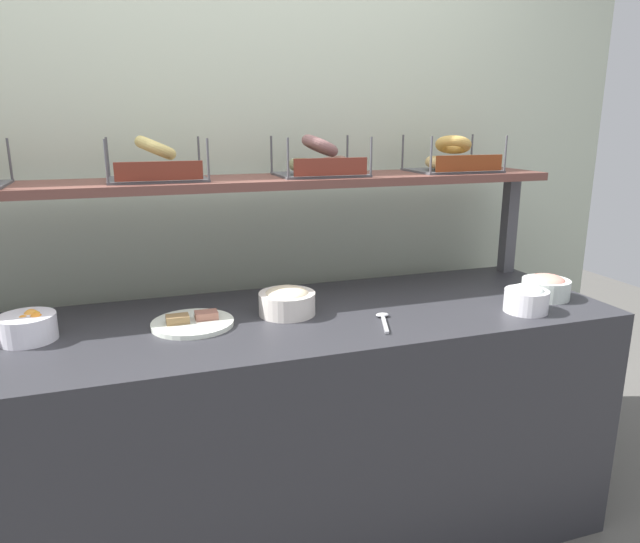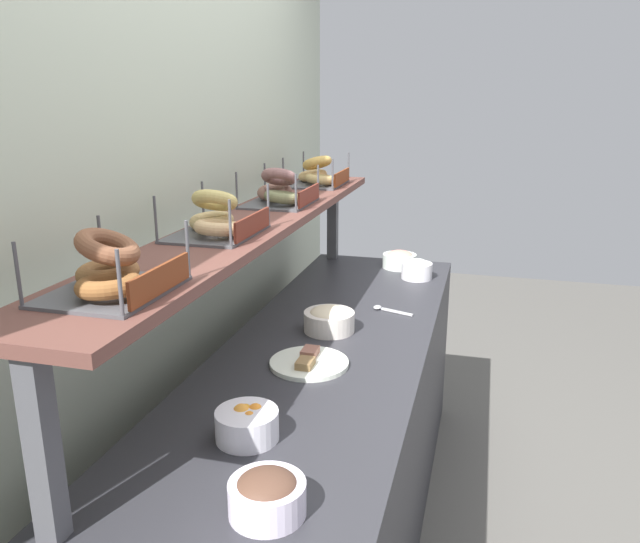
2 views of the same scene
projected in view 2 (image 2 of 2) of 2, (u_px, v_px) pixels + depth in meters
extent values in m
plane|color=#595651|center=(328.00, 541.00, 2.46)|extent=(8.00, 8.00, 0.00)
cube|color=#B8C2AA|center=(182.00, 236.00, 2.27)|extent=(3.59, 0.06, 2.40)
cube|color=#2D2D33|center=(328.00, 446.00, 2.34)|extent=(2.39, 0.70, 0.85)
cube|color=#4C4C51|center=(43.00, 449.00, 1.19)|extent=(0.05, 0.05, 0.40)
cube|color=#4C4C51|center=(333.00, 221.00, 3.29)|extent=(0.05, 0.05, 0.40)
cube|color=brown|center=(254.00, 223.00, 2.18)|extent=(2.35, 0.32, 0.03)
cylinder|color=silver|center=(329.00, 321.00, 2.31)|extent=(0.19, 0.19, 0.07)
ellipsoid|color=beige|center=(329.00, 314.00, 2.30)|extent=(0.15, 0.15, 0.05)
cylinder|color=white|center=(267.00, 498.00, 1.30)|extent=(0.16, 0.16, 0.07)
ellipsoid|color=brown|center=(267.00, 485.00, 1.30)|extent=(0.13, 0.13, 0.05)
cylinder|color=white|center=(417.00, 271.00, 2.96)|extent=(0.15, 0.15, 0.08)
ellipsoid|color=white|center=(417.00, 264.00, 2.95)|extent=(0.11, 0.11, 0.05)
cylinder|color=white|center=(247.00, 425.00, 1.59)|extent=(0.16, 0.16, 0.08)
sphere|color=orange|center=(255.00, 411.00, 1.60)|extent=(0.04, 0.04, 0.04)
sphere|color=#F89E38|center=(241.00, 412.00, 1.59)|extent=(0.05, 0.05, 0.05)
sphere|color=orange|center=(249.00, 417.00, 1.57)|extent=(0.03, 0.03, 0.03)
sphere|color=orange|center=(245.00, 410.00, 1.60)|extent=(0.03, 0.03, 0.03)
cylinder|color=silver|center=(400.00, 261.00, 3.15)|extent=(0.17, 0.17, 0.07)
ellipsoid|color=#F79985|center=(400.00, 255.00, 3.14)|extent=(0.13, 0.13, 0.05)
cylinder|color=white|center=(309.00, 363.00, 2.02)|extent=(0.26, 0.26, 0.01)
cube|color=olive|center=(305.00, 363.00, 1.98)|extent=(0.07, 0.05, 0.02)
cube|color=#965F4E|center=(310.00, 352.00, 2.06)|extent=(0.07, 0.05, 0.02)
cube|color=#B7B7BC|center=(397.00, 312.00, 2.50)|extent=(0.06, 0.14, 0.01)
ellipsoid|color=#B7B7BC|center=(377.00, 307.00, 2.55)|extent=(0.04, 0.03, 0.01)
cube|color=#4C4C51|center=(112.00, 291.00, 1.36)|extent=(0.29, 0.24, 0.01)
cylinder|color=#4C4C51|center=(120.00, 285.00, 1.19)|extent=(0.01, 0.01, 0.14)
cylinder|color=#4C4C51|center=(188.00, 250.00, 1.45)|extent=(0.01, 0.01, 0.14)
cylinder|color=#4C4C51|center=(18.00, 276.00, 1.25)|extent=(0.01, 0.01, 0.14)
cylinder|color=#4C4C51|center=(101.00, 244.00, 1.51)|extent=(0.01, 0.01, 0.14)
cube|color=brown|center=(160.00, 280.00, 1.32)|extent=(0.25, 0.01, 0.06)
torus|color=brown|center=(109.00, 286.00, 1.30)|extent=(0.20, 0.20, 0.05)
torus|color=#8D5E34|center=(108.00, 272.00, 1.41)|extent=(0.20, 0.20, 0.05)
torus|color=brown|center=(108.00, 247.00, 1.34)|extent=(0.16, 0.17, 0.09)
cube|color=#4C4C51|center=(216.00, 234.00, 1.92)|extent=(0.32, 0.24, 0.01)
cylinder|color=#4C4C51|center=(230.00, 224.00, 1.73)|extent=(0.01, 0.01, 0.14)
cylinder|color=#4C4C51|center=(268.00, 206.00, 2.02)|extent=(0.01, 0.01, 0.14)
cylinder|color=#4C4C51|center=(156.00, 220.00, 1.79)|extent=(0.01, 0.01, 0.14)
cylinder|color=#4C4C51|center=(203.00, 202.00, 2.08)|extent=(0.01, 0.01, 0.14)
cube|color=maroon|center=(253.00, 224.00, 1.88)|extent=(0.27, 0.01, 0.06)
torus|color=tan|center=(217.00, 228.00, 1.85)|extent=(0.19, 0.19, 0.06)
torus|color=tan|center=(212.00, 221.00, 1.97)|extent=(0.20, 0.20, 0.05)
torus|color=tan|center=(215.00, 200.00, 1.89)|extent=(0.15, 0.15, 0.09)
cube|color=#4C4C51|center=(280.00, 203.00, 2.45)|extent=(0.31, 0.24, 0.01)
cylinder|color=#4C4C51|center=(296.00, 193.00, 2.26)|extent=(0.01, 0.01, 0.14)
cylinder|color=#4C4C51|center=(318.00, 182.00, 2.54)|extent=(0.01, 0.01, 0.14)
cylinder|color=#4C4C51|center=(237.00, 191.00, 2.32)|extent=(0.01, 0.01, 0.14)
cylinder|color=#4C4C51|center=(265.00, 180.00, 2.60)|extent=(0.01, 0.01, 0.14)
cube|color=maroon|center=(309.00, 195.00, 2.41)|extent=(0.27, 0.01, 0.06)
torus|color=#6E704A|center=(282.00, 197.00, 2.38)|extent=(0.20, 0.20, 0.06)
torus|color=brown|center=(275.00, 192.00, 2.49)|extent=(0.16, 0.15, 0.06)
torus|color=#875C59|center=(279.00, 177.00, 2.42)|extent=(0.15, 0.14, 0.09)
cube|color=#4C4C51|center=(317.00, 184.00, 2.96)|extent=(0.33, 0.24, 0.01)
cylinder|color=#4C4C51|center=(332.00, 175.00, 2.76)|extent=(0.01, 0.01, 0.14)
cylinder|color=#4C4C51|center=(348.00, 167.00, 3.06)|extent=(0.01, 0.01, 0.14)
cylinder|color=#4C4C51|center=(283.00, 173.00, 2.82)|extent=(0.01, 0.01, 0.14)
cylinder|color=#4C4C51|center=(304.00, 166.00, 3.12)|extent=(0.01, 0.01, 0.14)
cube|color=brown|center=(342.00, 177.00, 2.92)|extent=(0.28, 0.01, 0.06)
torus|color=tan|center=(320.00, 179.00, 2.89)|extent=(0.19, 0.20, 0.06)
torus|color=tan|center=(313.00, 175.00, 3.01)|extent=(0.19, 0.19, 0.06)
torus|color=tan|center=(317.00, 163.00, 2.93)|extent=(0.20, 0.20, 0.09)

